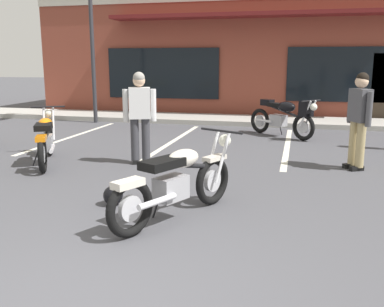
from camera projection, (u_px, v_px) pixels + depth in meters
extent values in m
plane|color=#47474C|center=(190.00, 187.00, 6.54)|extent=(80.00, 80.00, 0.00)
cube|color=#A8A59E|center=(247.00, 120.00, 13.43)|extent=(22.00, 1.80, 0.14)
cube|color=brown|center=(261.00, 57.00, 17.04)|extent=(15.36, 6.14, 4.07)
cube|color=black|center=(163.00, 73.00, 14.92)|extent=(3.93, 0.06, 1.70)
cube|color=black|center=(351.00, 75.00, 13.49)|extent=(3.93, 0.06, 1.70)
cube|color=maroon|center=(252.00, 15.00, 13.44)|extent=(9.22, 0.90, 0.12)
cube|color=silver|center=(73.00, 136.00, 10.95)|extent=(0.12, 4.80, 0.01)
cube|color=silver|center=(174.00, 141.00, 10.34)|extent=(0.12, 4.80, 0.01)
cube|color=silver|center=(287.00, 146.00, 9.72)|extent=(0.12, 4.80, 0.01)
torus|color=black|center=(130.00, 208.00, 4.63)|extent=(0.37, 0.62, 0.64)
cylinder|color=#B7B7BC|center=(130.00, 208.00, 4.63)|extent=(0.18, 0.28, 0.29)
torus|color=black|center=(212.00, 181.00, 5.71)|extent=(0.37, 0.62, 0.64)
cylinder|color=#B7B7BC|center=(212.00, 181.00, 5.71)|extent=(0.18, 0.28, 0.29)
cylinder|color=silver|center=(212.00, 155.00, 5.77)|extent=(0.18, 0.31, 0.66)
cylinder|color=silver|center=(223.00, 157.00, 5.66)|extent=(0.18, 0.31, 0.66)
cylinder|color=black|center=(221.00, 131.00, 5.71)|extent=(0.61, 0.32, 0.03)
sphere|color=silver|center=(225.00, 141.00, 5.80)|extent=(0.23, 0.23, 0.17)
cube|color=beige|center=(215.00, 158.00, 5.68)|extent=(0.29, 0.38, 0.06)
cube|color=#9E9EA3|center=(171.00, 188.00, 5.09)|extent=(0.39, 0.46, 0.28)
cylinder|color=silver|center=(157.00, 201.00, 4.74)|extent=(0.31, 0.52, 0.07)
cylinder|color=black|center=(182.00, 165.00, 5.19)|extent=(0.47, 0.87, 0.26)
ellipsoid|color=beige|center=(183.00, 158.00, 5.19)|extent=(0.45, 0.55, 0.22)
cube|color=black|center=(162.00, 164.00, 4.92)|extent=(0.48, 0.59, 0.10)
cube|color=beige|center=(128.00, 184.00, 4.56)|extent=(0.30, 0.39, 0.08)
cylinder|color=black|center=(156.00, 207.00, 5.21)|extent=(0.13, 0.08, 0.29)
torus|color=black|center=(260.00, 121.00, 11.47)|extent=(0.56, 0.48, 0.64)
cylinder|color=#B7B7BC|center=(260.00, 121.00, 11.47)|extent=(0.26, 0.23, 0.29)
torus|color=black|center=(303.00, 127.00, 10.34)|extent=(0.56, 0.48, 0.64)
cylinder|color=#B7B7BC|center=(303.00, 127.00, 10.34)|extent=(0.26, 0.23, 0.29)
cylinder|color=silver|center=(310.00, 114.00, 10.25)|extent=(0.28, 0.24, 0.66)
cylinder|color=silver|center=(305.00, 114.00, 10.14)|extent=(0.28, 0.24, 0.66)
cylinder|color=black|center=(311.00, 101.00, 10.06)|extent=(0.45, 0.53, 0.03)
sphere|color=silver|center=(314.00, 107.00, 10.03)|extent=(0.24, 0.24, 0.17)
cube|color=black|center=(305.00, 115.00, 10.24)|extent=(0.37, 0.34, 0.06)
cube|color=#9E9EA3|center=(278.00, 120.00, 10.95)|extent=(0.46, 0.44, 0.28)
cylinder|color=silver|center=(264.00, 121.00, 11.17)|extent=(0.47, 0.40, 0.07)
cylinder|color=black|center=(285.00, 112.00, 10.74)|extent=(0.76, 0.65, 0.26)
ellipsoid|color=black|center=(286.00, 107.00, 10.69)|extent=(0.59, 0.56, 0.26)
cube|color=black|center=(306.00, 109.00, 10.21)|extent=(0.36, 0.37, 0.36)
cube|color=black|center=(276.00, 105.00, 10.95)|extent=(0.46, 0.44, 0.10)
cube|color=black|center=(267.00, 102.00, 11.18)|extent=(0.37, 0.36, 0.16)
cylinder|color=black|center=(281.00, 129.00, 11.16)|extent=(0.10, 0.12, 0.29)
torus|color=black|center=(42.00, 154.00, 7.32)|extent=(0.38, 0.62, 0.64)
cylinder|color=#B7B7BC|center=(42.00, 154.00, 7.32)|extent=(0.18, 0.28, 0.29)
torus|color=black|center=(49.00, 140.00, 8.69)|extent=(0.38, 0.62, 0.64)
cylinder|color=#B7B7BC|center=(49.00, 140.00, 8.69)|extent=(0.18, 0.28, 0.29)
cylinder|color=silver|center=(44.00, 123.00, 8.70)|extent=(0.19, 0.31, 0.66)
cylinder|color=silver|center=(53.00, 123.00, 8.74)|extent=(0.19, 0.31, 0.66)
cylinder|color=black|center=(48.00, 107.00, 8.73)|extent=(0.60, 0.33, 0.03)
sphere|color=silver|center=(49.00, 113.00, 8.83)|extent=(0.23, 0.23, 0.17)
cube|color=orange|center=(48.00, 125.00, 8.67)|extent=(0.29, 0.38, 0.06)
cube|color=#9E9EA3|center=(45.00, 143.00, 7.91)|extent=(0.40, 0.47, 0.28)
cylinder|color=silver|center=(52.00, 149.00, 7.60)|extent=(0.31, 0.52, 0.07)
cylinder|color=black|center=(45.00, 128.00, 8.05)|extent=(0.48, 0.87, 0.26)
ellipsoid|color=orange|center=(45.00, 124.00, 8.05)|extent=(0.45, 0.55, 0.22)
cube|color=black|center=(43.00, 127.00, 7.71)|extent=(0.49, 0.59, 0.10)
cube|color=orange|center=(41.00, 138.00, 7.24)|extent=(0.31, 0.39, 0.08)
cylinder|color=black|center=(36.00, 158.00, 7.86)|extent=(0.13, 0.08, 0.29)
cube|color=black|center=(357.00, 168.00, 7.52)|extent=(0.26, 0.20, 0.08)
cube|color=black|center=(350.00, 166.00, 7.71)|extent=(0.26, 0.20, 0.08)
cylinder|color=tan|center=(360.00, 144.00, 7.44)|extent=(0.20, 0.20, 0.80)
cylinder|color=tan|center=(353.00, 142.00, 7.63)|extent=(0.20, 0.20, 0.80)
cube|color=#4C4C51|center=(360.00, 105.00, 7.40)|extent=(0.38, 0.44, 0.56)
cylinder|color=#4C4C51|center=(369.00, 109.00, 7.17)|extent=(0.14, 0.14, 0.58)
cylinder|color=#4C4C51|center=(351.00, 106.00, 7.64)|extent=(0.14, 0.14, 0.58)
sphere|color=beige|center=(362.00, 82.00, 7.32)|extent=(0.30, 0.30, 0.22)
sphere|color=black|center=(363.00, 79.00, 7.31)|extent=(0.29, 0.29, 0.21)
cube|color=black|center=(135.00, 161.00, 8.06)|extent=(0.18, 0.26, 0.08)
cube|color=black|center=(146.00, 161.00, 8.09)|extent=(0.18, 0.26, 0.08)
cylinder|color=#38383D|center=(135.00, 139.00, 7.94)|extent=(0.19, 0.19, 0.80)
cylinder|color=#38383D|center=(146.00, 139.00, 7.96)|extent=(0.19, 0.19, 0.80)
cube|color=silver|center=(139.00, 103.00, 7.81)|extent=(0.43, 0.34, 0.56)
cylinder|color=silver|center=(126.00, 105.00, 7.79)|extent=(0.13, 0.13, 0.58)
cylinder|color=silver|center=(153.00, 105.00, 7.86)|extent=(0.13, 0.13, 0.58)
sphere|color=beige|center=(139.00, 81.00, 7.73)|extent=(0.29, 0.29, 0.22)
sphere|color=gray|center=(139.00, 78.00, 7.71)|extent=(0.27, 0.27, 0.21)
sphere|color=black|center=(113.00, 195.00, 5.71)|extent=(0.26, 0.26, 0.26)
cube|color=black|center=(116.00, 194.00, 5.81)|extent=(0.18, 0.03, 0.09)
cylinder|color=#2D2D33|center=(92.00, 48.00, 13.00)|extent=(0.12, 0.12, 4.50)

